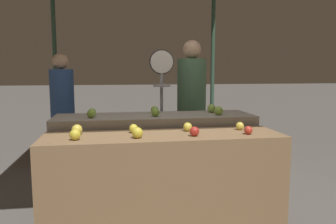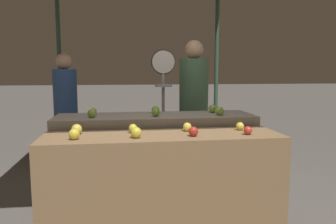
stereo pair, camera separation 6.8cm
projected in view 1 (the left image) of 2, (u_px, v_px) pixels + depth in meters
display_counter_front at (164, 185)px, 2.78m from camera, size 1.99×0.55×0.88m
display_counter_back at (155, 161)px, 3.36m from camera, size 1.99×0.55×0.96m
apple_front_0 at (75, 135)px, 2.50m from camera, size 0.09×0.09×0.09m
apple_front_1 at (137, 133)px, 2.57m from camera, size 0.09×0.09×0.09m
apple_front_2 at (194, 131)px, 2.65m from camera, size 0.08×0.08×0.08m
apple_front_3 at (248, 130)px, 2.73m from camera, size 0.07×0.07×0.07m
apple_front_4 at (77, 130)px, 2.70m from camera, size 0.09×0.09×0.09m
apple_front_5 at (134, 128)px, 2.79m from camera, size 0.08×0.08×0.08m
apple_front_6 at (188, 127)px, 2.87m from camera, size 0.08×0.08×0.08m
apple_front_7 at (240, 126)px, 2.93m from camera, size 0.07×0.07×0.07m
apple_back_0 at (91, 114)px, 3.09m from camera, size 0.08×0.08×0.08m
apple_back_1 at (155, 112)px, 3.18m from camera, size 0.08×0.08×0.08m
apple_back_2 at (219, 111)px, 3.28m from camera, size 0.09×0.09×0.09m
apple_back_3 at (92, 112)px, 3.29m from camera, size 0.07×0.07×0.07m
apple_back_4 at (155, 110)px, 3.41m from camera, size 0.08×0.08×0.08m
apple_back_5 at (211, 108)px, 3.50m from camera, size 0.09×0.09×0.09m
produce_scale at (162, 88)px, 3.82m from camera, size 0.28×0.20×1.65m
person_vendor_at_scale at (191, 100)px, 4.21m from camera, size 0.40×0.40×1.79m
person_customer_left at (62, 104)px, 4.45m from camera, size 0.35×0.35×1.64m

